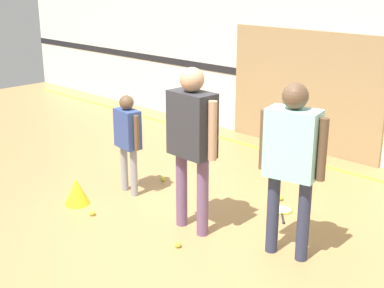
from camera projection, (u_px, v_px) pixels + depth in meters
The scene contains 13 objects.
ground_plane at pixel (165, 232), 5.62m from camera, with size 16.00×16.00×0.00m, color #A87F4C.
wall_back at pixel (343, 48), 7.49m from camera, with size 16.00×0.07×3.20m.
wall_panel at pixel (304, 91), 8.03m from camera, with size 2.59×0.05×1.81m.
floor_stripe at pixel (315, 163), 7.63m from camera, with size 14.40×0.10×0.01m.
person_instructor at pixel (192, 133), 5.35m from camera, with size 0.66×0.29×1.73m.
person_student_left at pixel (128, 134), 6.39m from camera, with size 0.46×0.24×1.23m.
person_student_right at pixel (292, 153), 4.85m from camera, with size 0.63×0.36×1.69m.
racket_spare_on_floor at pixel (281, 210), 6.11m from camera, with size 0.43×0.47×0.03m.
tennis_ball_near_instructor at pixel (178, 244), 5.30m from camera, with size 0.07×0.07×0.07m, color #CCE038.
tennis_ball_by_spare_racket at pixel (280, 198), 6.39m from camera, with size 0.07×0.07×0.07m, color #CCE038.
tennis_ball_stray_left at pixel (163, 179), 6.98m from camera, with size 0.07×0.07×0.07m, color #CCE038.
tennis_ball_stray_right at pixel (92, 213), 5.99m from camera, with size 0.07×0.07×0.07m, color #CCE038.
training_cone at pixel (77, 191), 6.25m from camera, with size 0.30×0.30×0.32m.
Camera 1 is at (3.72, -3.44, 2.61)m, focal length 50.00 mm.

